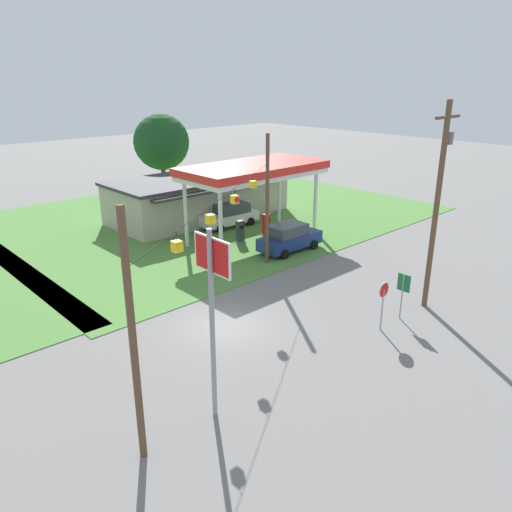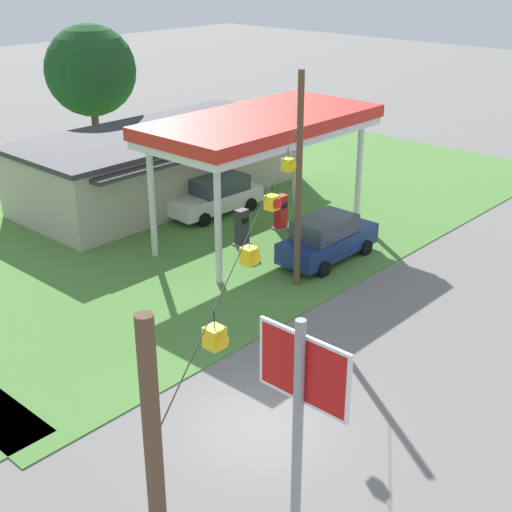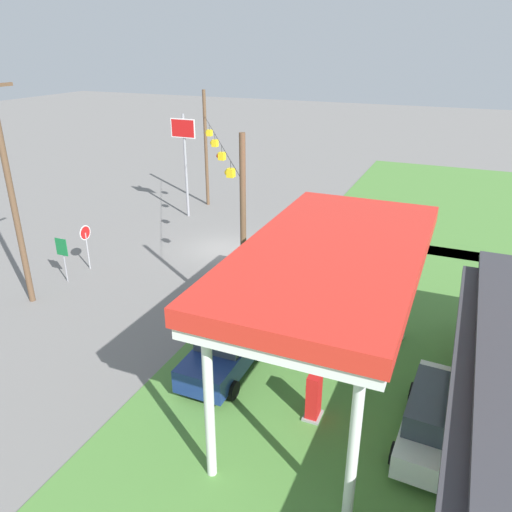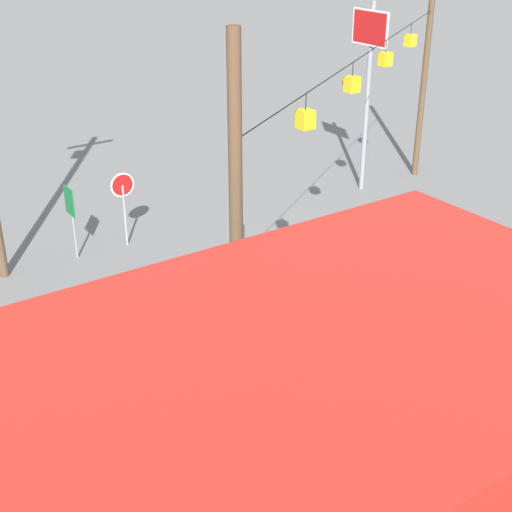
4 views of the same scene
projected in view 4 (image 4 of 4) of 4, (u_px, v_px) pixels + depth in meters
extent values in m
plane|color=slate|center=(356.00, 264.00, 22.30)|extent=(160.00, 160.00, 0.00)
cube|color=silver|center=(234.00, 422.00, 7.84)|extent=(10.66, 5.13, 0.35)
cube|color=red|center=(234.00, 388.00, 7.64)|extent=(10.86, 5.33, 0.55)
cylinder|color=silver|center=(398.00, 380.00, 12.81)|extent=(0.28, 0.28, 4.76)
cube|color=navy|center=(121.00, 495.00, 12.48)|extent=(4.86, 1.86, 0.87)
cube|color=#333D47|center=(133.00, 452.00, 12.27)|extent=(2.67, 1.71, 0.78)
cylinder|color=black|center=(223.00, 510.00, 12.73)|extent=(0.68, 0.22, 0.68)
cylinder|color=black|center=(173.00, 450.00, 14.14)|extent=(0.68, 0.22, 0.68)
cylinder|color=#99999E|center=(125.00, 215.00, 23.14)|extent=(0.08, 0.08, 2.10)
cylinder|color=white|center=(122.00, 185.00, 22.68)|extent=(0.80, 0.03, 0.80)
cylinder|color=red|center=(122.00, 185.00, 22.68)|extent=(0.70, 0.03, 0.70)
cylinder|color=gray|center=(367.00, 100.00, 26.79)|extent=(0.18, 0.18, 7.09)
cube|color=white|center=(370.00, 28.00, 25.59)|extent=(0.06, 1.82, 1.25)
cube|color=red|center=(370.00, 28.00, 25.59)|extent=(0.07, 1.70, 1.13)
cylinder|color=gray|center=(73.00, 223.00, 22.19)|extent=(0.07, 0.07, 2.40)
cube|color=#146B33|center=(69.00, 201.00, 21.84)|extent=(0.04, 0.70, 0.90)
cylinder|color=brown|center=(425.00, 73.00, 28.04)|extent=(0.24, 0.24, 8.39)
cylinder|color=brown|center=(237.00, 266.00, 12.89)|extent=(0.24, 0.24, 8.39)
cylinder|color=black|center=(371.00, 50.00, 19.43)|extent=(15.30, 10.02, 0.02)
cylinder|color=black|center=(411.00, 29.00, 24.06)|extent=(0.02, 0.02, 0.35)
cube|color=yellow|center=(410.00, 40.00, 24.22)|extent=(0.32, 0.32, 0.40)
sphere|color=yellow|center=(407.00, 40.00, 24.35)|extent=(0.28, 0.28, 0.28)
cylinder|color=black|center=(386.00, 46.00, 21.03)|extent=(0.02, 0.02, 0.35)
cube|color=yellow|center=(385.00, 59.00, 21.19)|extent=(0.32, 0.32, 0.40)
sphere|color=yellow|center=(381.00, 58.00, 21.32)|extent=(0.28, 0.28, 0.28)
cylinder|color=black|center=(353.00, 69.00, 17.99)|extent=(0.02, 0.02, 0.35)
cube|color=yellow|center=(352.00, 84.00, 18.16)|extent=(0.32, 0.32, 0.40)
sphere|color=red|center=(348.00, 83.00, 18.29)|extent=(0.28, 0.28, 0.28)
cylinder|color=black|center=(306.00, 102.00, 14.96)|extent=(0.02, 0.02, 0.35)
cube|color=yellow|center=(305.00, 119.00, 15.13)|extent=(0.32, 0.32, 0.40)
sphere|color=yellow|center=(301.00, 117.00, 15.25)|extent=(0.28, 0.28, 0.28)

